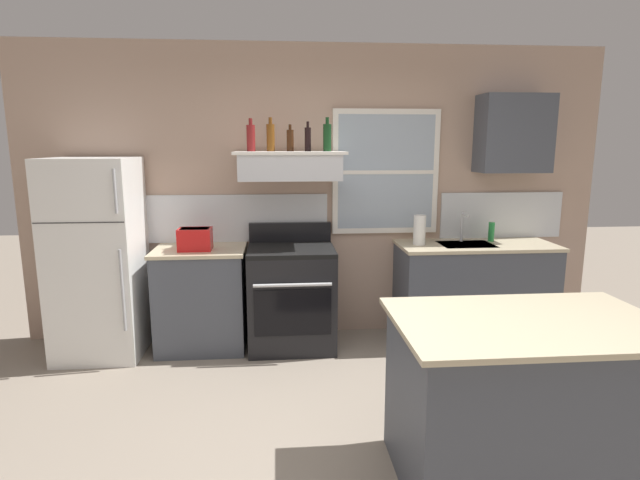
# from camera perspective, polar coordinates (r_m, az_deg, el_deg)

# --- Properties ---
(ground_plane) EXTENTS (16.00, 16.00, 0.00)m
(ground_plane) POSITION_cam_1_polar(r_m,az_deg,el_deg) (3.12, 3.07, -24.71)
(ground_plane) COLOR gray
(back_wall) EXTENTS (5.40, 0.11, 2.70)m
(back_wall) POSITION_cam_1_polar(r_m,az_deg,el_deg) (4.78, -0.08, 5.29)
(back_wall) COLOR tan
(back_wall) RESTS_ON ground_plane
(refrigerator) EXTENTS (0.70, 0.72, 1.70)m
(refrigerator) POSITION_cam_1_polar(r_m,az_deg,el_deg) (4.71, -23.76, -1.91)
(refrigerator) COLOR white
(refrigerator) RESTS_ON ground_plane
(counter_left_of_stove) EXTENTS (0.79, 0.63, 0.91)m
(counter_left_of_stove) POSITION_cam_1_polar(r_m,az_deg,el_deg) (4.66, -13.17, -6.38)
(counter_left_of_stove) COLOR #474C56
(counter_left_of_stove) RESTS_ON ground_plane
(toaster) EXTENTS (0.30, 0.20, 0.19)m
(toaster) POSITION_cam_1_polar(r_m,az_deg,el_deg) (4.47, -13.88, 0.14)
(toaster) COLOR red
(toaster) RESTS_ON counter_left_of_stove
(stove_range) EXTENTS (0.76, 0.69, 1.09)m
(stove_range) POSITION_cam_1_polar(r_m,az_deg,el_deg) (4.58, -3.22, -6.32)
(stove_range) COLOR black
(stove_range) RESTS_ON ground_plane
(range_hood_shelf) EXTENTS (0.96, 0.52, 0.24)m
(range_hood_shelf) POSITION_cam_1_polar(r_m,az_deg,el_deg) (4.48, -3.41, 8.38)
(range_hood_shelf) COLOR silver
(bottle_red_label_wine) EXTENTS (0.07, 0.07, 0.28)m
(bottle_red_label_wine) POSITION_cam_1_polar(r_m,az_deg,el_deg) (4.49, -7.79, 11.36)
(bottle_red_label_wine) COLOR maroon
(bottle_red_label_wine) RESTS_ON range_hood_shelf
(bottle_amber_wine) EXTENTS (0.07, 0.07, 0.29)m
(bottle_amber_wine) POSITION_cam_1_polar(r_m,az_deg,el_deg) (4.52, -5.58, 11.46)
(bottle_amber_wine) COLOR brown
(bottle_amber_wine) RESTS_ON range_hood_shelf
(bottle_brown_stout) EXTENTS (0.06, 0.06, 0.23)m
(bottle_brown_stout) POSITION_cam_1_polar(r_m,az_deg,el_deg) (4.53, -3.37, 11.18)
(bottle_brown_stout) COLOR #381E0F
(bottle_brown_stout) RESTS_ON range_hood_shelf
(bottle_balsamic_dark) EXTENTS (0.06, 0.06, 0.26)m
(bottle_balsamic_dark) POSITION_cam_1_polar(r_m,az_deg,el_deg) (4.51, -1.38, 11.32)
(bottle_balsamic_dark) COLOR black
(bottle_balsamic_dark) RESTS_ON range_hood_shelf
(bottle_dark_green_wine) EXTENTS (0.07, 0.07, 0.29)m
(bottle_dark_green_wine) POSITION_cam_1_polar(r_m,az_deg,el_deg) (4.49, 0.82, 11.52)
(bottle_dark_green_wine) COLOR #143819
(bottle_dark_green_wine) RESTS_ON range_hood_shelf
(counter_right_with_sink) EXTENTS (1.43, 0.63, 0.91)m
(counter_right_with_sink) POSITION_cam_1_polar(r_m,az_deg,el_deg) (4.96, 16.90, -5.53)
(counter_right_with_sink) COLOR #474C56
(counter_right_with_sink) RESTS_ON ground_plane
(sink_faucet) EXTENTS (0.03, 0.17, 0.28)m
(sink_faucet) POSITION_cam_1_polar(r_m,az_deg,el_deg) (4.88, 15.79, 1.82)
(sink_faucet) COLOR silver
(sink_faucet) RESTS_ON counter_right_with_sink
(paper_towel_roll) EXTENTS (0.11, 0.11, 0.27)m
(paper_towel_roll) POSITION_cam_1_polar(r_m,az_deg,el_deg) (4.66, 11.14, 1.12)
(paper_towel_roll) COLOR white
(paper_towel_roll) RESTS_ON counter_right_with_sink
(dish_soap_bottle) EXTENTS (0.06, 0.06, 0.18)m
(dish_soap_bottle) POSITION_cam_1_polar(r_m,az_deg,el_deg) (5.00, 18.74, 0.88)
(dish_soap_bottle) COLOR #268C3F
(dish_soap_bottle) RESTS_ON counter_right_with_sink
(kitchen_island) EXTENTS (1.40, 0.90, 0.91)m
(kitchen_island) POSITION_cam_1_polar(r_m,az_deg,el_deg) (3.04, 21.92, -16.42)
(kitchen_island) COLOR #474C56
(kitchen_island) RESTS_ON ground_plane
(upper_cabinet_right) EXTENTS (0.64, 0.32, 0.70)m
(upper_cabinet_right) POSITION_cam_1_polar(r_m,az_deg,el_deg) (5.04, 20.98, 11.11)
(upper_cabinet_right) COLOR #474C56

